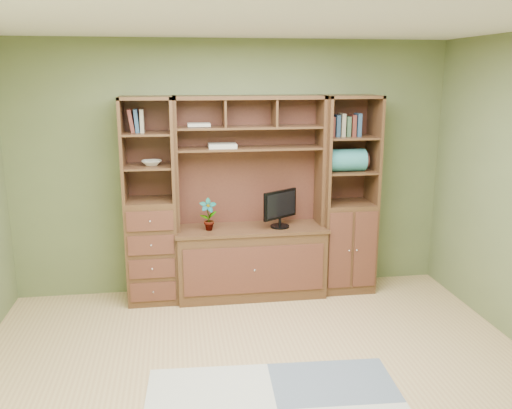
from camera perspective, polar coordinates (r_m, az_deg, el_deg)
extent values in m
cube|color=tan|center=(4.23, 0.86, -18.66)|extent=(4.60, 4.10, 0.04)
cube|color=white|center=(3.59, 1.01, 19.11)|extent=(4.60, 4.10, 0.04)
cube|color=#606D41|center=(5.64, -2.43, 3.82)|extent=(4.50, 0.04, 2.60)
cube|color=#606D41|center=(1.89, 11.40, -16.92)|extent=(4.50, 0.04, 2.60)
cube|color=#492D19|center=(5.45, -0.54, 0.55)|extent=(1.54, 0.53, 2.05)
cube|color=#492D19|center=(5.45, -11.08, 0.28)|extent=(0.50, 0.45, 2.05)
cube|color=#492D19|center=(5.72, 9.62, 0.97)|extent=(0.55, 0.45, 2.05)
cube|color=black|center=(5.47, 2.55, 0.26)|extent=(0.47, 0.40, 0.53)
imported|color=#AF5B3B|center=(5.41, -5.05, -1.07)|extent=(0.17, 0.12, 0.32)
cube|color=#BDB5A2|center=(5.42, -3.57, 6.21)|extent=(0.28, 0.20, 0.04)
imported|color=beige|center=(5.37, -10.93, 4.33)|extent=(0.19, 0.19, 0.05)
cube|color=teal|center=(5.59, 9.43, 4.63)|extent=(0.39, 0.23, 0.23)
cube|color=brown|center=(5.75, 10.14, 4.59)|extent=(0.31, 0.17, 0.17)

